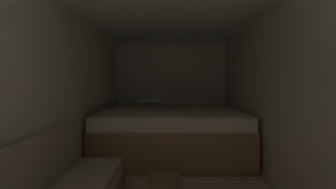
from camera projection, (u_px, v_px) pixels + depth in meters
name	position (u px, v px, depth m)	size (l,w,h in m)	color
wall_back	(171.00, 90.00, 5.01)	(2.49, 0.05, 2.10)	beige
wall_left	(58.00, 99.00, 2.41)	(0.05, 5.17, 2.10)	beige
wall_right	(288.00, 99.00, 2.39)	(0.05, 5.17, 2.10)	beige
bed	(171.00, 131.00, 3.95)	(2.27, 2.05, 0.91)	#9E7247
wicker_basket	(164.00, 186.00, 2.43)	(0.34, 0.34, 0.22)	olive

